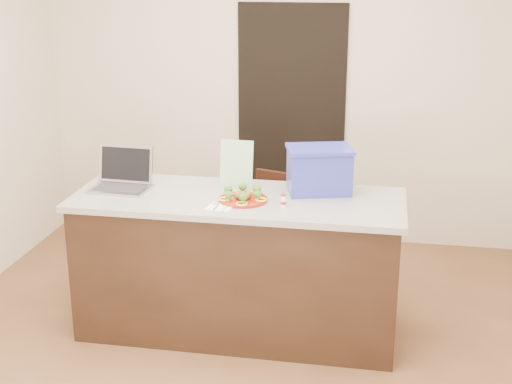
% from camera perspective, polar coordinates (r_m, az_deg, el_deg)
% --- Properties ---
extents(ground, '(4.00, 4.00, 0.00)m').
position_cam_1_polar(ground, '(4.58, -2.03, -12.37)').
color(ground, brown).
rests_on(ground, ground).
extents(room_shell, '(4.00, 4.00, 4.00)m').
position_cam_1_polar(room_shell, '(4.01, -2.29, 8.03)').
color(room_shell, white).
rests_on(room_shell, ground).
extents(doorway, '(0.90, 0.02, 2.00)m').
position_cam_1_polar(doorway, '(6.03, 2.83, 5.40)').
color(doorway, black).
rests_on(doorway, ground).
extents(island, '(2.06, 0.76, 0.92)m').
position_cam_1_polar(island, '(4.59, -1.43, -5.82)').
color(island, black).
rests_on(island, ground).
extents(plate, '(0.30, 0.30, 0.02)m').
position_cam_1_polar(plate, '(4.34, -1.05, -0.57)').
color(plate, maroon).
rests_on(plate, island).
extents(meatballs, '(0.11, 0.10, 0.04)m').
position_cam_1_polar(meatballs, '(4.32, -1.08, -0.24)').
color(meatballs, brown).
rests_on(meatballs, plate).
extents(broccoli, '(0.25, 0.25, 0.04)m').
position_cam_1_polar(broccoli, '(4.32, -1.05, 0.02)').
color(broccoli, '#295516').
rests_on(broccoli, plate).
extents(pepper_rings, '(0.29, 0.29, 0.01)m').
position_cam_1_polar(pepper_rings, '(4.34, -1.05, -0.44)').
color(pepper_rings, '#F4FF1A').
rests_on(pepper_rings, plate).
extents(napkin, '(0.17, 0.17, 0.01)m').
position_cam_1_polar(napkin, '(4.23, -2.87, -1.21)').
color(napkin, white).
rests_on(napkin, island).
extents(fork, '(0.03, 0.15, 0.00)m').
position_cam_1_polar(fork, '(4.24, -3.11, -1.08)').
color(fork, '#BAB9BE').
rests_on(fork, napkin).
extents(knife, '(0.02, 0.21, 0.01)m').
position_cam_1_polar(knife, '(4.21, -2.53, -1.22)').
color(knife, silver).
rests_on(knife, napkin).
extents(yogurt_bottle, '(0.03, 0.03, 0.07)m').
position_cam_1_polar(yogurt_bottle, '(4.24, 2.21, -0.77)').
color(yogurt_bottle, white).
rests_on(yogurt_bottle, island).
extents(laptop, '(0.38, 0.31, 0.26)m').
position_cam_1_polar(laptop, '(4.66, -10.61, 1.20)').
color(laptop, '#A6A6AA').
rests_on(laptop, island).
extents(leaflet, '(0.22, 0.07, 0.31)m').
position_cam_1_polar(leaflet, '(4.56, -1.58, 2.25)').
color(leaflet, silver).
rests_on(leaflet, island).
extents(blue_box, '(0.46, 0.38, 0.29)m').
position_cam_1_polar(blue_box, '(4.49, 5.07, 1.79)').
color(blue_box, '#2B309E').
rests_on(blue_box, island).
extents(chair, '(0.47, 0.48, 0.85)m').
position_cam_1_polar(chair, '(5.23, 1.69, -2.52)').
color(chair, black).
rests_on(chair, ground).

